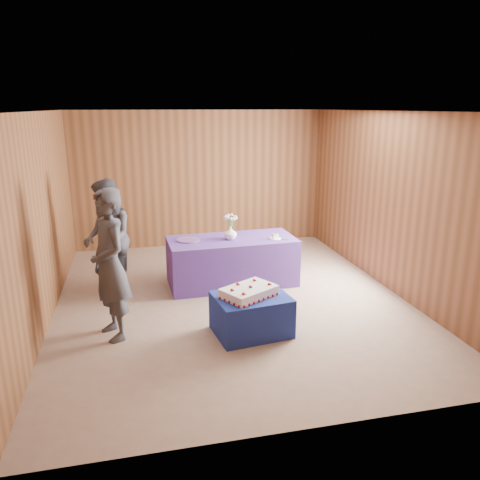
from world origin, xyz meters
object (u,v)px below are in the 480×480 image
object	(u,v)px
serving_table	(232,261)
vase	(230,233)
cake_table	(251,314)
guest_right	(108,238)
guest_left	(110,265)
sheet_cake	(249,292)

from	to	relation	value
serving_table	vase	size ratio (longest dim) A/B	9.75
cake_table	guest_right	world-z (taller)	guest_right
guest_left	guest_right	world-z (taller)	guest_left
sheet_cake	guest_right	world-z (taller)	guest_right
cake_table	vase	xyz separation A→B (m)	(0.09, 1.72, 0.60)
cake_table	guest_right	xyz separation A→B (m)	(-1.76, 1.73, 0.63)
cake_table	guest_left	bearing A→B (deg)	161.99
cake_table	serving_table	distance (m)	1.75
serving_table	sheet_cake	world-z (taller)	serving_table
serving_table	guest_left	xyz separation A→B (m)	(-1.80, -1.44, 0.56)
guest_right	sheet_cake	bearing A→B (deg)	32.05
sheet_cake	vase	xyz separation A→B (m)	(0.13, 1.71, 0.29)
sheet_cake	guest_left	distance (m)	1.71
cake_table	sheet_cake	size ratio (longest dim) A/B	1.12
guest_right	guest_left	bearing A→B (deg)	-9.54
cake_table	guest_right	bearing A→B (deg)	127.70
sheet_cake	vase	world-z (taller)	vase
guest_left	cake_table	bearing A→B (deg)	58.21
cake_table	serving_table	world-z (taller)	serving_table
vase	guest_right	world-z (taller)	guest_right
serving_table	vase	world-z (taller)	vase
cake_table	sheet_cake	distance (m)	0.31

